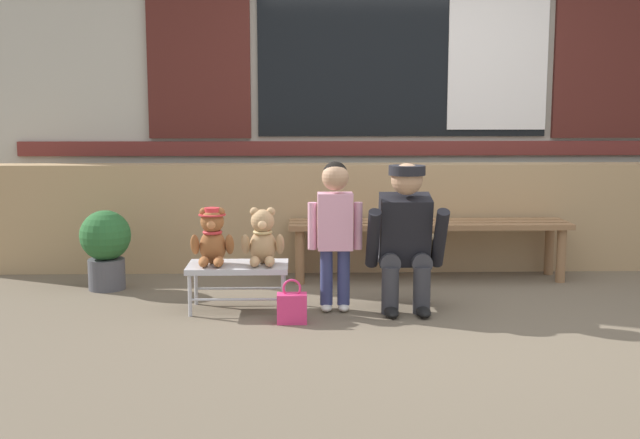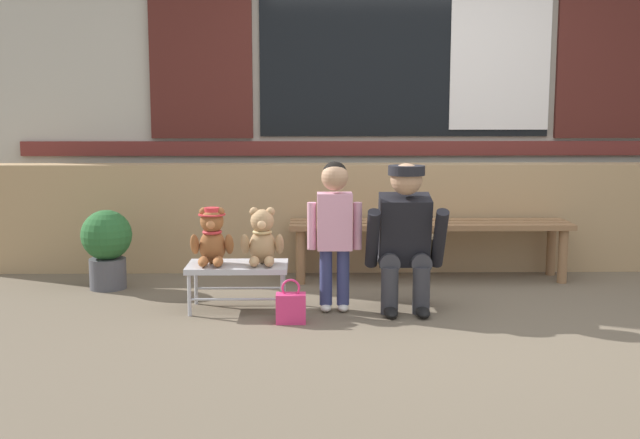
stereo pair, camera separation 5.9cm
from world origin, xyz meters
name	(u,v)px [view 2 (the right image)]	position (x,y,z in m)	size (l,w,h in m)	color
ground_plane	(437,316)	(0.00, 0.00, 0.00)	(60.00, 60.00, 0.00)	brown
brick_low_wall	(409,217)	(0.00, 1.43, 0.42)	(6.80, 0.25, 0.85)	tan
shop_facade	(404,42)	(0.00, 1.94, 1.83)	(6.93, 0.26, 3.65)	#B7B2A3
wooden_bench_long	(430,231)	(0.11, 1.06, 0.37)	(2.10, 0.40, 0.44)	#8E6642
small_display_bench	(238,269)	(-1.26, 0.18, 0.27)	(0.64, 0.36, 0.30)	#BCBCC1
teddy_bear_with_hat	(212,237)	(-1.42, 0.19, 0.47)	(0.28, 0.27, 0.36)	#93562D
teddy_bear_plain	(262,239)	(-1.10, 0.19, 0.46)	(0.28, 0.26, 0.36)	tan
child_standing	(335,219)	(-0.64, 0.15, 0.59)	(0.35, 0.18, 0.96)	navy
adult_crouching	(406,237)	(-0.18, 0.15, 0.48)	(0.50, 0.49, 0.95)	#333338
handbag_on_ground	(291,307)	(-0.91, -0.14, 0.10)	(0.18, 0.11, 0.27)	#E53370
potted_plant	(107,244)	(-2.24, 0.79, 0.32)	(0.36, 0.36, 0.57)	#4C4C51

